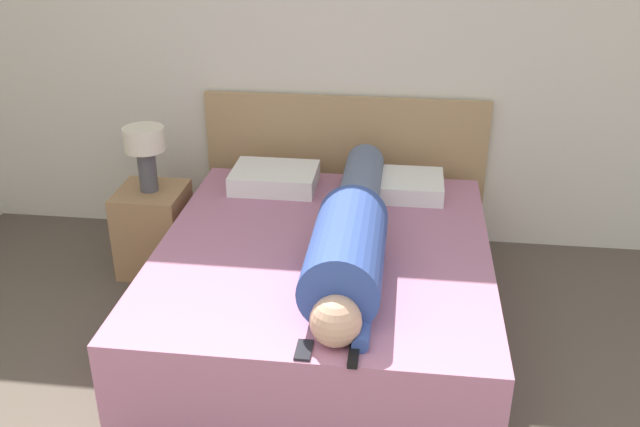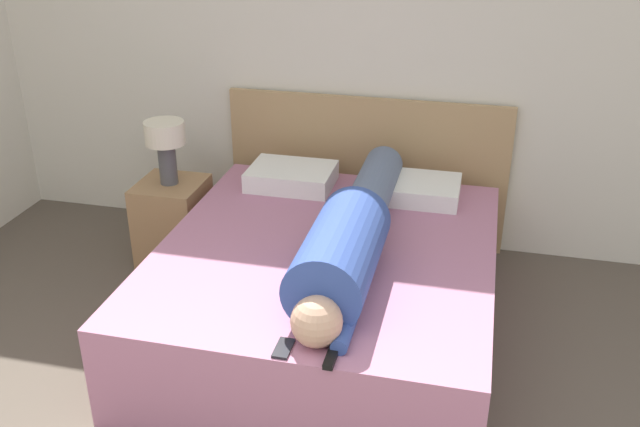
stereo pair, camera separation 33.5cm
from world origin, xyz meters
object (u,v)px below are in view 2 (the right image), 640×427
(nightstand, at_px, (173,222))
(person_lying, at_px, (350,236))
(cell_phone, at_px, (284,348))
(pillow_second, at_px, (418,189))
(table_lamp, at_px, (165,141))
(tv_remote, at_px, (332,356))
(bed, at_px, (326,290))
(pillow_near_headboard, at_px, (292,176))

(nightstand, bearing_deg, person_lying, -28.82)
(cell_phone, bearing_deg, pillow_second, 77.66)
(table_lamp, relative_size, tv_remote, 2.58)
(person_lying, distance_m, cell_phone, 0.76)
(table_lamp, bearing_deg, bed, -26.35)
(person_lying, bearing_deg, pillow_near_headboard, 121.89)
(nightstand, bearing_deg, bed, -26.35)
(table_lamp, bearing_deg, nightstand, 104.04)
(bed, height_order, nightstand, nightstand)
(nightstand, bearing_deg, table_lamp, -75.96)
(bed, xyz_separation_m, person_lying, (0.15, -0.14, 0.40))
(table_lamp, height_order, pillow_near_headboard, table_lamp)
(pillow_second, bearing_deg, tv_remote, -95.32)
(pillow_near_headboard, height_order, pillow_second, pillow_near_headboard)
(nightstand, distance_m, pillow_second, 1.52)
(pillow_near_headboard, distance_m, pillow_second, 0.76)
(pillow_second, height_order, cell_phone, pillow_second)
(tv_remote, distance_m, cell_phone, 0.20)
(nightstand, distance_m, table_lamp, 0.53)
(table_lamp, distance_m, tv_remote, 1.97)
(pillow_second, distance_m, cell_phone, 1.62)
(nightstand, xyz_separation_m, tv_remote, (1.33, -1.44, 0.26))
(bed, distance_m, pillow_near_headboard, 0.86)
(pillow_near_headboard, bearing_deg, nightstand, -167.39)
(table_lamp, height_order, cell_phone, table_lamp)
(nightstand, xyz_separation_m, table_lamp, (0.00, -0.00, 0.53))
(person_lying, distance_m, pillow_near_headboard, 1.00)
(table_lamp, relative_size, pillow_near_headboard, 0.78)
(bed, bearing_deg, person_lying, -43.81)
(bed, bearing_deg, cell_phone, -88.10)
(pillow_near_headboard, relative_size, cell_phone, 3.84)
(pillow_near_headboard, height_order, tv_remote, pillow_near_headboard)
(cell_phone, bearing_deg, tv_remote, -3.99)
(table_lamp, xyz_separation_m, cell_phone, (1.13, -1.42, -0.27))
(table_lamp, distance_m, cell_phone, 1.84)
(bed, relative_size, nightstand, 3.67)
(nightstand, bearing_deg, pillow_second, 6.23)
(pillow_second, bearing_deg, bed, -118.03)
(table_lamp, xyz_separation_m, person_lying, (1.25, -0.69, -0.13))
(person_lying, relative_size, tv_remote, 12.13)
(nightstand, xyz_separation_m, person_lying, (1.25, -0.69, 0.40))
(nightstand, bearing_deg, cell_phone, -51.57)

